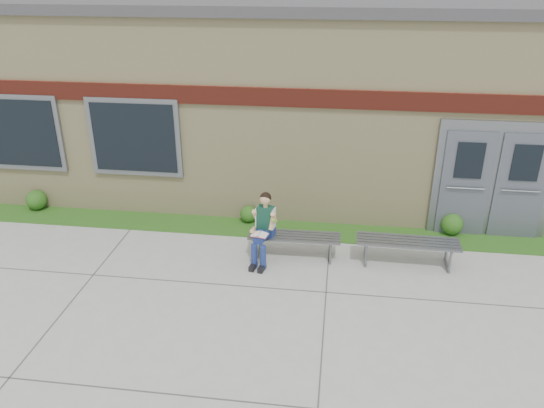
# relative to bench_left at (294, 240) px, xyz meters

# --- Properties ---
(ground) EXTENTS (80.00, 80.00, 0.00)m
(ground) POSITION_rel_bench_left_xyz_m (-0.37, -1.60, -0.33)
(ground) COLOR #9E9E99
(ground) RESTS_ON ground
(grass_strip) EXTENTS (16.00, 0.80, 0.02)m
(grass_strip) POSITION_rel_bench_left_xyz_m (-0.37, 1.00, -0.32)
(grass_strip) COLOR #174B14
(grass_strip) RESTS_ON ground
(school_building) EXTENTS (16.20, 6.22, 4.20)m
(school_building) POSITION_rel_bench_left_xyz_m (-0.37, 4.38, 1.77)
(school_building) COLOR beige
(school_building) RESTS_ON ground
(bench_left) EXTENTS (1.66, 0.48, 0.43)m
(bench_left) POSITION_rel_bench_left_xyz_m (0.00, 0.00, 0.00)
(bench_left) COLOR slate
(bench_left) RESTS_ON ground
(bench_right) EXTENTS (1.79, 0.53, 0.46)m
(bench_right) POSITION_rel_bench_left_xyz_m (2.00, 0.00, 0.03)
(bench_right) COLOR slate
(bench_right) RESTS_ON ground
(girl) EXTENTS (0.46, 0.79, 1.26)m
(girl) POSITION_rel_bench_left_xyz_m (-0.53, -0.19, 0.33)
(girl) COLOR navy
(girl) RESTS_ON ground
(shrub_west) EXTENTS (0.43, 0.43, 0.43)m
(shrub_west) POSITION_rel_bench_left_xyz_m (-5.70, 1.25, -0.10)
(shrub_west) COLOR #174B14
(shrub_west) RESTS_ON grass_strip
(shrub_mid) EXTENTS (0.35, 0.35, 0.35)m
(shrub_mid) POSITION_rel_bench_left_xyz_m (-1.06, 1.25, -0.14)
(shrub_mid) COLOR #174B14
(shrub_mid) RESTS_ON grass_strip
(shrub_east) EXTENTS (0.42, 0.42, 0.42)m
(shrub_east) POSITION_rel_bench_left_xyz_m (2.99, 1.25, -0.10)
(shrub_east) COLOR #174B14
(shrub_east) RESTS_ON grass_strip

